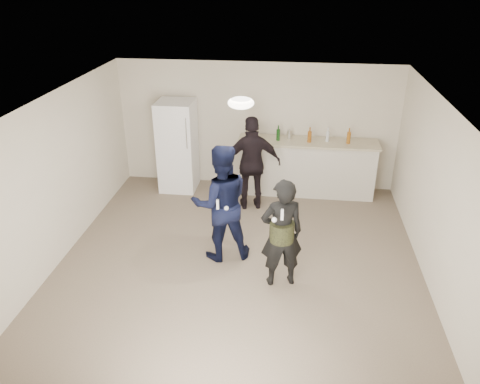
# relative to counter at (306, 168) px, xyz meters

# --- Properties ---
(floor) EXTENTS (6.00, 6.00, 0.00)m
(floor) POSITION_rel_counter_xyz_m (-1.02, -2.67, -0.53)
(floor) COLOR #6B5B4C
(floor) RESTS_ON ground
(ceiling) EXTENTS (6.00, 6.00, 0.00)m
(ceiling) POSITION_rel_counter_xyz_m (-1.02, -2.67, 1.98)
(ceiling) COLOR silver
(ceiling) RESTS_ON wall_back
(wall_back) EXTENTS (6.00, 0.00, 6.00)m
(wall_back) POSITION_rel_counter_xyz_m (-1.02, 0.33, 0.72)
(wall_back) COLOR beige
(wall_back) RESTS_ON floor
(wall_front) EXTENTS (6.00, 0.00, 6.00)m
(wall_front) POSITION_rel_counter_xyz_m (-1.02, -5.67, 0.72)
(wall_front) COLOR beige
(wall_front) RESTS_ON floor
(wall_left) EXTENTS (0.00, 6.00, 6.00)m
(wall_left) POSITION_rel_counter_xyz_m (-3.77, -2.67, 0.72)
(wall_left) COLOR beige
(wall_left) RESTS_ON floor
(wall_right) EXTENTS (0.00, 6.00, 6.00)m
(wall_right) POSITION_rel_counter_xyz_m (1.73, -2.67, 0.72)
(wall_right) COLOR beige
(wall_right) RESTS_ON floor
(counter) EXTENTS (2.60, 0.56, 1.05)m
(counter) POSITION_rel_counter_xyz_m (0.00, 0.00, 0.00)
(counter) COLOR beige
(counter) RESTS_ON floor
(counter_top) EXTENTS (2.68, 0.64, 0.04)m
(counter_top) POSITION_rel_counter_xyz_m (0.00, 0.00, 0.55)
(counter_top) COLOR beige
(counter_top) RESTS_ON counter
(fridge) EXTENTS (0.70, 0.70, 1.80)m
(fridge) POSITION_rel_counter_xyz_m (-2.55, -0.07, 0.38)
(fridge) COLOR white
(fridge) RESTS_ON floor
(fridge_handle) EXTENTS (0.02, 0.02, 0.60)m
(fridge_handle) POSITION_rel_counter_xyz_m (-2.27, -0.44, 0.78)
(fridge_handle) COLOR silver
(fridge_handle) RESTS_ON fridge
(ceiling_dome) EXTENTS (0.36, 0.36, 0.16)m
(ceiling_dome) POSITION_rel_counter_xyz_m (-1.02, -2.37, 1.93)
(ceiling_dome) COLOR white
(ceiling_dome) RESTS_ON ceiling
(shaker) EXTENTS (0.08, 0.08, 0.17)m
(shaker) POSITION_rel_counter_xyz_m (-0.37, 0.11, 0.65)
(shaker) COLOR silver
(shaker) RESTS_ON counter_top
(man) EXTENTS (1.07, 0.94, 1.85)m
(man) POSITION_rel_counter_xyz_m (-1.31, -2.42, 0.40)
(man) COLOR #0E143A
(man) RESTS_ON floor
(woman) EXTENTS (0.68, 0.54, 1.63)m
(woman) POSITION_rel_counter_xyz_m (-0.37, -3.01, 0.29)
(woman) COLOR black
(woman) RESTS_ON floor
(camo_shorts) EXTENTS (0.34, 0.34, 0.28)m
(camo_shorts) POSITION_rel_counter_xyz_m (-0.37, -3.01, 0.32)
(camo_shorts) COLOR #323819
(camo_shorts) RESTS_ON woman
(spectator) EXTENTS (1.10, 0.63, 1.76)m
(spectator) POSITION_rel_counter_xyz_m (-1.00, -0.75, 0.36)
(spectator) COLOR black
(spectator) RESTS_ON floor
(remote_man) EXTENTS (0.04, 0.04, 0.15)m
(remote_man) POSITION_rel_counter_xyz_m (-1.31, -2.70, 0.53)
(remote_man) COLOR white
(remote_man) RESTS_ON man
(nunchuk_man) EXTENTS (0.07, 0.07, 0.07)m
(nunchuk_man) POSITION_rel_counter_xyz_m (-1.19, -2.67, 0.45)
(nunchuk_man) COLOR white
(nunchuk_man) RESTS_ON man
(remote_woman) EXTENTS (0.04, 0.04, 0.15)m
(remote_woman) POSITION_rel_counter_xyz_m (-0.37, -3.26, 0.72)
(remote_woman) COLOR silver
(remote_woman) RESTS_ON woman
(nunchuk_woman) EXTENTS (0.07, 0.07, 0.07)m
(nunchuk_woman) POSITION_rel_counter_xyz_m (-0.47, -3.23, 0.62)
(nunchuk_woman) COLOR white
(nunchuk_woman) RESTS_ON woman
(bottle_cluster) EXTENTS (1.40, 0.15, 0.22)m
(bottle_cluster) POSITION_rel_counter_xyz_m (0.13, -0.03, 0.67)
(bottle_cluster) COLOR #904E15
(bottle_cluster) RESTS_ON counter_top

